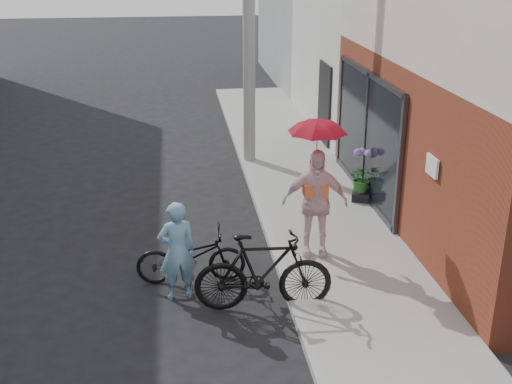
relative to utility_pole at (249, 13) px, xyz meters
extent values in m
plane|color=black|center=(-1.10, -6.00, -3.50)|extent=(80.00, 80.00, 0.00)
cube|color=gray|center=(1.00, -4.00, -3.44)|extent=(2.20, 24.00, 0.12)
cube|color=#9E9E99|center=(-0.16, -4.00, -3.44)|extent=(0.12, 24.00, 0.12)
cube|color=black|center=(2.06, -2.50, -2.14)|extent=(0.06, 3.80, 2.40)
cube|color=white|center=(2.06, -5.80, -1.68)|extent=(0.04, 0.40, 0.30)
cylinder|color=#9E9E99|center=(0.00, 0.00, 0.00)|extent=(0.28, 0.28, 7.00)
imported|color=#6697B6|center=(-1.79, -6.04, -2.73)|extent=(0.62, 0.46, 1.54)
imported|color=black|center=(-1.59, -5.57, -3.06)|extent=(1.70, 0.63, 0.88)
imported|color=black|center=(-0.59, -6.50, -2.91)|extent=(2.00, 0.66, 1.18)
imported|color=silver|center=(0.45, -5.08, -2.48)|extent=(1.11, 0.60, 1.80)
imported|color=red|center=(0.45, -5.08, -1.19)|extent=(0.88, 0.88, 0.77)
cube|color=black|center=(1.90, -2.89, -3.29)|extent=(0.44, 0.44, 0.18)
imported|color=#296026|center=(1.90, -2.89, -2.91)|extent=(0.52, 0.45, 0.58)
camera|label=1|loc=(-1.74, -14.46, 1.43)|focal=45.00mm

